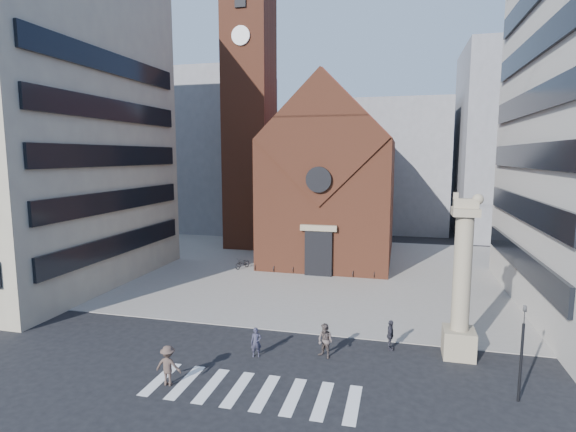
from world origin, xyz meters
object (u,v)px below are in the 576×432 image
object	(u,v)px
traffic_light	(522,351)
pedestrian_2	(390,335)
pedestrian_1	(325,341)
lion_column	(461,293)
scooter_0	(243,263)
pedestrian_0	(256,342)

from	to	relation	value
traffic_light	pedestrian_2	size ratio (longest dim) A/B	2.59
pedestrian_1	pedestrian_2	xyz separation A→B (m)	(3.29, 1.82, -0.08)
lion_column	pedestrian_2	world-z (taller)	lion_column
traffic_light	scooter_0	size ratio (longest dim) A/B	2.33
lion_column	scooter_0	size ratio (longest dim) A/B	4.70
pedestrian_1	traffic_light	bearing A→B (deg)	13.77
pedestrian_1	pedestrian_2	bearing A→B (deg)	56.60
lion_column	traffic_light	size ratio (longest dim) A/B	2.02
scooter_0	traffic_light	bearing A→B (deg)	-20.99
pedestrian_0	pedestrian_2	world-z (taller)	pedestrian_2
pedestrian_1	pedestrian_2	distance (m)	3.76
scooter_0	pedestrian_2	bearing A→B (deg)	-23.73
pedestrian_1	scooter_0	xyz separation A→B (m)	(-10.53, 16.52, -0.38)
pedestrian_2	scooter_0	world-z (taller)	pedestrian_2
pedestrian_1	pedestrian_2	size ratio (longest dim) A/B	1.10
pedestrian_0	scooter_0	size ratio (longest dim) A/B	0.85
lion_column	pedestrian_0	size ratio (longest dim) A/B	5.54
lion_column	traffic_light	bearing A→B (deg)	-63.54
pedestrian_2	traffic_light	bearing A→B (deg)	-126.03
lion_column	scooter_0	world-z (taller)	lion_column
lion_column	pedestrian_0	xyz separation A→B (m)	(-10.34, -2.60, -2.67)
traffic_light	pedestrian_1	distance (m)	9.15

